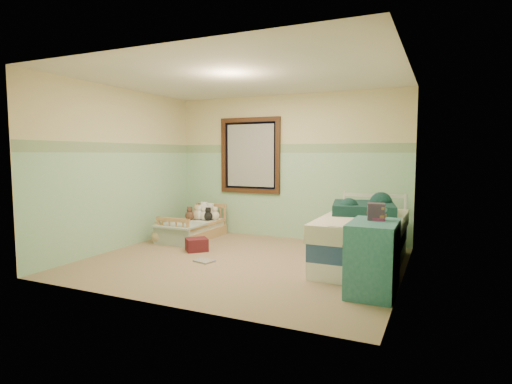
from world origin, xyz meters
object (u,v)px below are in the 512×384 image
at_px(plush_floor_tan, 159,236).
at_px(red_pillow, 197,245).
at_px(toddler_bed_frame, 194,234).
at_px(twin_bed_frame, 362,257).
at_px(floor_book, 204,261).
at_px(dresser, 373,257).
at_px(plush_floor_cream, 176,234).

xyz_separation_m(plush_floor_tan, red_pillow, (0.87, -0.20, -0.02)).
distance_m(toddler_bed_frame, twin_bed_frame, 3.06).
bearing_deg(twin_bed_frame, red_pillow, -174.68).
distance_m(red_pillow, floor_book, 0.67).
height_order(twin_bed_frame, dresser, dresser).
bearing_deg(red_pillow, floor_book, -48.77).
height_order(dresser, floor_book, dresser).
xyz_separation_m(red_pillow, floor_book, (0.44, -0.50, -0.09)).
xyz_separation_m(dresser, floor_book, (-2.31, 0.34, -0.37)).
distance_m(toddler_bed_frame, plush_floor_cream, 0.35).
xyz_separation_m(dresser, red_pillow, (-2.75, 0.84, -0.29)).
distance_m(plush_floor_tan, twin_bed_frame, 3.32).
bearing_deg(plush_floor_cream, plush_floor_tan, -120.50).
bearing_deg(red_pillow, twin_bed_frame, 5.32).
xyz_separation_m(plush_floor_cream, dresser, (3.46, -1.31, 0.26)).
relative_size(twin_bed_frame, red_pillow, 6.17).
distance_m(plush_floor_tan, red_pillow, 0.90).
relative_size(plush_floor_cream, red_pillow, 0.79).
xyz_separation_m(plush_floor_cream, floor_book, (1.16, -0.97, -0.11)).
height_order(twin_bed_frame, red_pillow, twin_bed_frame).
bearing_deg(toddler_bed_frame, plush_floor_tan, -118.35).
bearing_deg(dresser, plush_floor_tan, 163.93).
bearing_deg(floor_book, red_pillow, 146.26).
xyz_separation_m(plush_floor_tan, twin_bed_frame, (3.32, 0.03, -0.01)).
relative_size(toddler_bed_frame, plush_floor_tan, 5.34).
distance_m(twin_bed_frame, dresser, 1.15).
height_order(plush_floor_tan, red_pillow, plush_floor_tan).
bearing_deg(plush_floor_tan, dresser, -16.07).
relative_size(twin_bed_frame, dresser, 2.50).
relative_size(plush_floor_tan, floor_book, 0.93).
distance_m(plush_floor_cream, red_pillow, 0.85).
xyz_separation_m(toddler_bed_frame, red_pillow, (0.56, -0.78, 0.02)).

